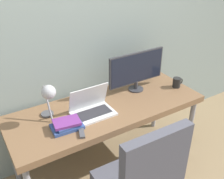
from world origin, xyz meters
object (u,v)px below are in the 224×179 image
(monitor, at_px, (137,69))
(laptop, at_px, (92,108))
(desk_lamp, at_px, (48,95))
(book_stack, at_px, (67,125))
(mug, at_px, (177,82))

(monitor, bearing_deg, laptop, -165.64)
(desk_lamp, bearing_deg, book_stack, -65.16)
(book_stack, distance_m, mug, 1.24)
(laptop, bearing_deg, monitor, 14.36)
(desk_lamp, xyz_separation_m, mug, (1.31, -0.10, -0.20))
(laptop, distance_m, monitor, 0.62)
(monitor, bearing_deg, desk_lamp, -175.19)
(monitor, height_order, desk_lamp, monitor)
(laptop, height_order, mug, laptop)
(desk_lamp, xyz_separation_m, book_stack, (0.07, -0.15, -0.22))
(mug, bearing_deg, laptop, 178.24)
(desk_lamp, distance_m, book_stack, 0.28)
(laptop, relative_size, book_stack, 1.39)
(laptop, bearing_deg, book_stack, -162.81)
(laptop, bearing_deg, desk_lamp, 168.22)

